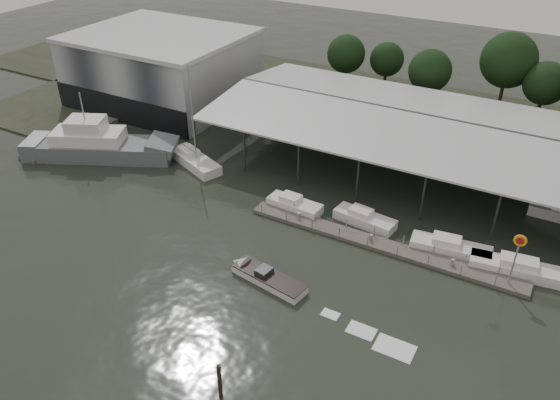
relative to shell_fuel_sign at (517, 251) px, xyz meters
The scene contains 16 objects.
ground 29.06m from the shell_fuel_sign, 159.69° to the right, with size 200.00×200.00×0.00m, color #262C24.
land_strip_far 42.05m from the shell_fuel_sign, 130.15° to the left, with size 140.00×30.00×0.30m.
land_strip_west 70.03m from the shell_fuel_sign, 163.37° to the left, with size 20.00×40.00×0.30m.
storage_warehouse 58.52m from the shell_fuel_sign, 160.06° to the left, with size 24.50×20.50×10.50m.
covered_boat_shed 20.71m from the shell_fuel_sign, 119.05° to the left, with size 58.24×24.00×6.96m.
trawler_dock 57.26m from the shell_fuel_sign, behind, with size 3.00×18.00×0.50m.
floating_dock 12.57m from the shell_fuel_sign, behind, with size 28.00×2.00×1.40m.
shell_fuel_sign is the anchor object (origin of this frame).
grey_trawler 49.85m from the shell_fuel_sign, behind, with size 19.43×12.56×8.84m.
white_sailboat 38.46m from the shell_fuel_sign, behind, with size 8.80×5.62×13.21m.
speedboat_underway 22.11m from the shell_fuel_sign, 153.17° to the right, with size 18.87×4.90×2.00m.
moored_cruiser_0 22.81m from the shell_fuel_sign, behind, with size 6.13×2.54×1.70m.
moored_cruiser_1 15.51m from the shell_fuel_sign, 168.75° to the left, with size 6.70×2.95×1.70m.
moored_cruiser_2 7.08m from the shell_fuel_sign, 157.95° to the left, with size 7.76×3.11×1.70m.
moored_cruiser_3 4.10m from the shell_fuel_sign, 70.40° to the left, with size 9.56×3.35×1.70m.
horizon_tree_line 38.74m from the shell_fuel_sign, 99.07° to the left, with size 67.82×11.97×11.93m.
Camera 1 is at (27.39, -32.32, 32.36)m, focal length 35.00 mm.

